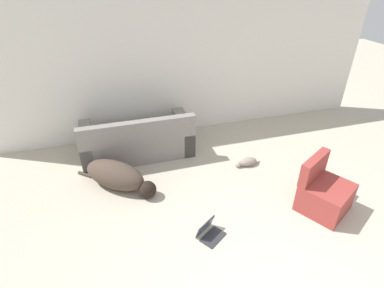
# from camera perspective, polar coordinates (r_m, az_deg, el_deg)

# --- Properties ---
(wall_back) EXTENTS (7.61, 0.06, 2.58)m
(wall_back) POSITION_cam_1_polar(r_m,az_deg,el_deg) (5.88, -0.73, 14.35)
(wall_back) COLOR silver
(wall_back) RESTS_ON ground_plane
(couch) EXTENTS (1.94, 0.94, 0.82)m
(couch) POSITION_cam_1_polar(r_m,az_deg,el_deg) (5.46, -10.36, 0.75)
(couch) COLOR gray
(couch) RESTS_ON ground_plane
(dog) EXTENTS (1.22, 1.09, 0.44)m
(dog) POSITION_cam_1_polar(r_m,az_deg,el_deg) (4.75, -14.03, -5.92)
(dog) COLOR #4C3D33
(dog) RESTS_ON ground_plane
(cat) EXTENTS (0.49, 0.19, 0.14)m
(cat) POSITION_cam_1_polar(r_m,az_deg,el_deg) (5.25, 10.38, -3.37)
(cat) COLOR gray
(cat) RESTS_ON ground_plane
(laptop_open) EXTENTS (0.41, 0.40, 0.21)m
(laptop_open) POSITION_cam_1_polar(r_m,az_deg,el_deg) (3.99, 3.16, -16.20)
(laptop_open) COLOR #2D2D33
(laptop_open) RESTS_ON ground_plane
(side_chair) EXTENTS (0.85, 0.83, 0.77)m
(side_chair) POSITION_cam_1_polar(r_m,az_deg,el_deg) (4.60, 23.74, -8.52)
(side_chair) COLOR #993833
(side_chair) RESTS_ON ground_plane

